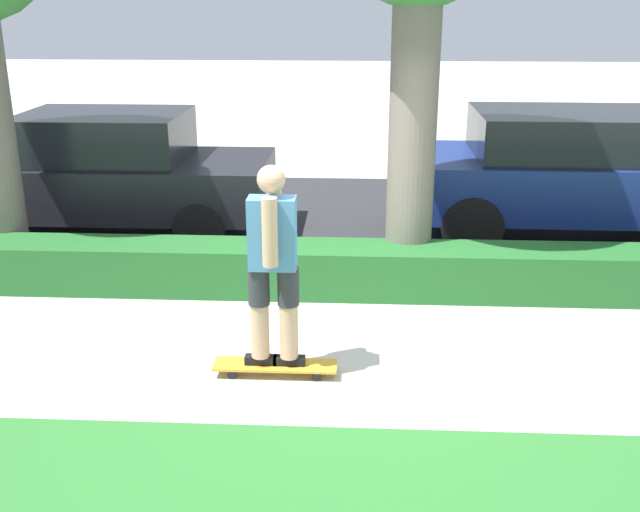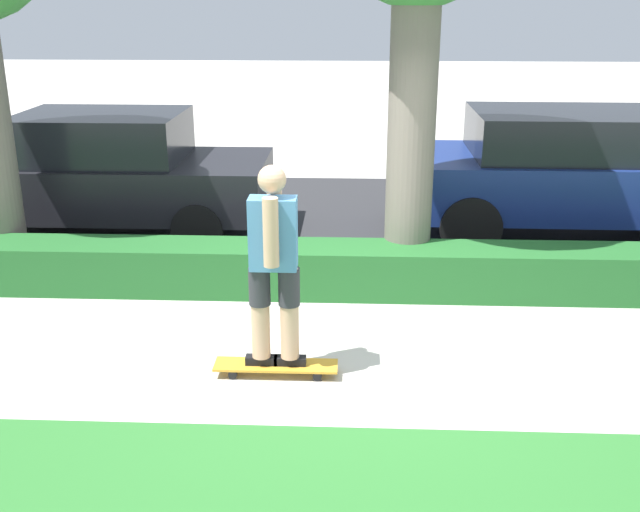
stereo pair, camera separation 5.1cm
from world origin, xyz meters
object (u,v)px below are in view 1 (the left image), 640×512
(parked_car_front, at_px, (114,172))
(parked_car_middle, at_px, (577,172))
(skateboard, at_px, (275,366))
(skater_person, at_px, (273,263))

(parked_car_front, xyz_separation_m, parked_car_middle, (5.88, 0.08, 0.05))
(skateboard, bearing_deg, parked_car_middle, 48.90)
(skateboard, distance_m, skater_person, 0.90)
(skateboard, distance_m, parked_car_middle, 5.23)
(skateboard, distance_m, parked_car_front, 4.61)
(skateboard, xyz_separation_m, skater_person, (0.00, 0.00, 0.90))
(skateboard, height_order, skater_person, skater_person)
(skater_person, xyz_separation_m, parked_car_front, (-2.48, 3.82, -0.19))
(skater_person, relative_size, parked_car_middle, 0.36)
(skateboard, height_order, parked_car_front, parked_car_front)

